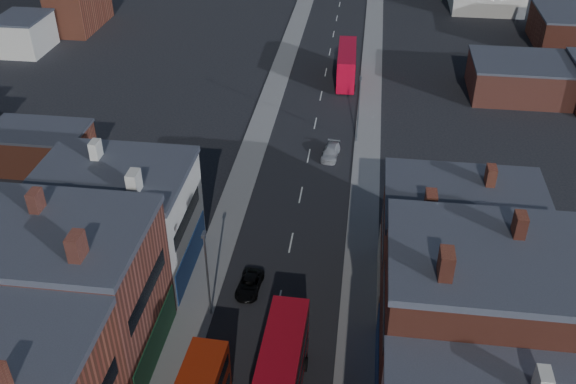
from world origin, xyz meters
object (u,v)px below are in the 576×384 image
(bus_1, at_px, (279,383))
(car_3, at_px, (331,152))
(bus_2, at_px, (347,64))
(car_2, at_px, (249,285))

(bus_1, bearing_deg, car_3, 89.47)
(bus_1, distance_m, bus_2, 55.75)
(bus_1, xyz_separation_m, car_2, (-4.15, 11.58, -2.14))
(bus_1, xyz_separation_m, bus_2, (1.50, 55.73, -0.22))
(bus_1, bearing_deg, car_2, 110.80)
(car_2, bearing_deg, bus_1, -66.94)
(car_2, bearing_deg, car_3, 80.71)
(bus_1, height_order, car_2, bus_1)
(bus_1, relative_size, car_2, 2.93)
(bus_1, height_order, car_3, bus_1)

